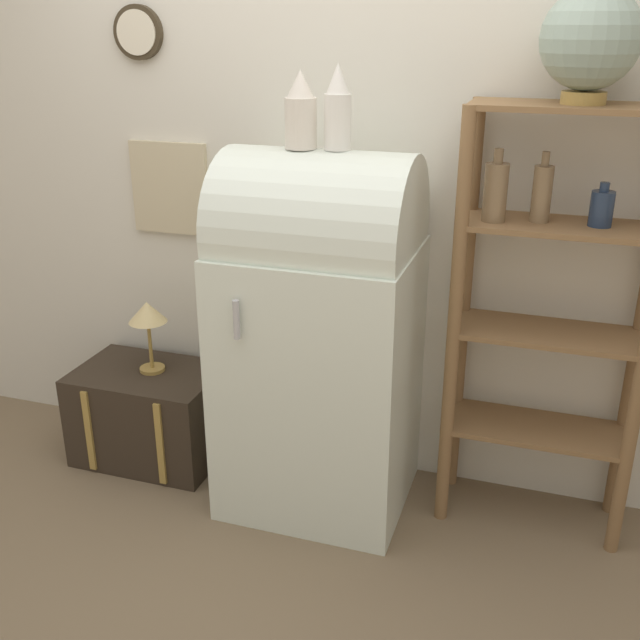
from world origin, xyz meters
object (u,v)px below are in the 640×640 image
object	(u,v)px
suitcase_trunk	(150,414)
vase_center	(338,110)
globe	(591,40)
refrigerator	(319,331)
desk_lamp	(148,317)
vase_left	(301,112)

from	to	relation	value
suitcase_trunk	vase_center	distance (m)	1.62
globe	vase_center	size ratio (longest dim) A/B	1.23
globe	vase_center	xyz separation A→B (m)	(-0.80, -0.11, -0.23)
refrigerator	globe	bearing A→B (deg)	8.42
vase_center	desk_lamp	bearing A→B (deg)	176.22
suitcase_trunk	desk_lamp	world-z (taller)	desk_lamp
refrigerator	suitcase_trunk	distance (m)	0.98
refrigerator	globe	distance (m)	1.37
refrigerator	desk_lamp	world-z (taller)	refrigerator
vase_center	desk_lamp	distance (m)	1.24
globe	refrigerator	bearing A→B (deg)	-171.58
suitcase_trunk	vase_center	size ratio (longest dim) A/B	2.18
suitcase_trunk	vase_left	world-z (taller)	vase_left
suitcase_trunk	desk_lamp	xyz separation A→B (m)	(0.02, 0.02, 0.47)
globe	vase_center	world-z (taller)	globe
vase_left	suitcase_trunk	bearing A→B (deg)	175.91
suitcase_trunk	vase_center	xyz separation A→B (m)	(0.88, -0.04, 1.36)
desk_lamp	globe	bearing A→B (deg)	1.96
globe	desk_lamp	distance (m)	2.00
refrigerator	suitcase_trunk	size ratio (longest dim) A/B	2.28
globe	vase_left	distance (m)	0.97
refrigerator	suitcase_trunk	bearing A→B (deg)	176.37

